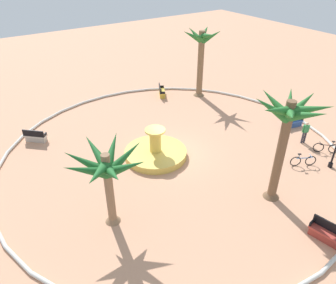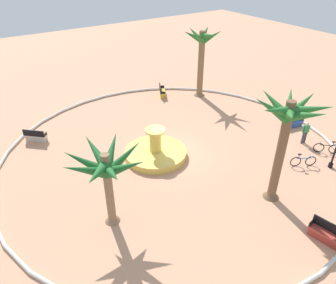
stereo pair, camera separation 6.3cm
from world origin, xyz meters
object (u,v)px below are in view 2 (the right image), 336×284
bench_east (162,92)px  bicycle_red_frame (303,161)px  palm_tree_near_fountain (287,125)px  bicycle_by_lamppost (327,148)px  palm_tree_by_curb (105,169)px  person_cyclist_helmet (305,132)px  bench_north (326,235)px  fountain (156,152)px  palm_tree_mid_plaza (201,50)px  bench_west (293,123)px  bench_southeast (36,137)px

bench_east → bicycle_red_frame: (-14.45, -1.51, 0.04)m
palm_tree_near_fountain → bicycle_by_lamppost: size_ratio=4.83×
palm_tree_by_curb → person_cyclist_helmet: (-0.58, -14.76, -2.42)m
bench_east → bench_north: 19.12m
fountain → bench_north: fountain is taller
palm_tree_mid_plaza → bench_west: 9.93m
bench_east → person_cyclist_helmet: 13.29m
bench_north → bicycle_by_lamppost: bearing=-56.4°
bench_southeast → palm_tree_mid_plaza: bearing=-90.2°
fountain → person_cyclist_helmet: fountain is taller
bench_north → person_cyclist_helmet: 9.15m
bench_east → bench_west: bearing=-153.7°
palm_tree_near_fountain → palm_tree_by_curb: 9.05m
bench_east → bicycle_red_frame: size_ratio=1.08×
palm_tree_by_curb → bench_west: palm_tree_by_curb is taller
palm_tree_mid_plaza → bicycle_red_frame: (-12.58, 1.43, -3.88)m
bench_southeast → bicycle_red_frame: (-12.63, -13.52, 0.04)m
bench_north → palm_tree_by_curb: bearing=49.9°
palm_tree_near_fountain → bench_west: bearing=-58.9°
fountain → bench_north: size_ratio=2.51×
fountain → palm_tree_by_curb: bearing=127.4°
fountain → palm_tree_mid_plaza: (6.41, -8.75, 3.96)m
palm_tree_by_curb → bench_southeast: size_ratio=2.94×
bench_west → bench_southeast: 19.44m
palm_tree_by_curb → fountain: bearing=-52.6°
person_cyclist_helmet → bench_north: bearing=133.1°
bench_west → bench_north: size_ratio=1.00×
bench_west → bicycle_by_lamppost: 3.85m
bench_east → bench_north: (-18.92, 2.74, 0.00)m
bench_southeast → bicycle_by_lamppost: bench_southeast is taller
bicycle_by_lamppost → bench_north: bearing=123.6°
palm_tree_by_curb → bicycle_red_frame: palm_tree_by_curb is taller
bench_southeast → person_cyclist_helmet: (-10.87, -15.93, 0.60)m
fountain → bench_southeast: bearing=43.9°
bench_east → bicycle_by_lamppost: 14.94m
bench_north → bench_west: bearing=-44.2°
bench_west → bicycle_by_lamppost: (-3.67, 1.15, 0.04)m
fountain → palm_tree_near_fountain: bearing=-155.1°
bench_east → bicycle_by_lamppost: size_ratio=1.28×
bench_southeast → fountain: bearing=-136.1°
fountain → palm_tree_mid_plaza: 11.54m
palm_tree_mid_plaza → bicycle_by_lamppost: bearing=-174.5°
bicycle_by_lamppost → palm_tree_mid_plaza: bearing=5.5°
palm_tree_by_curb → bicycle_by_lamppost: bearing=-98.5°
fountain → person_cyclist_helmet: (-4.42, -9.73, 0.64)m
bench_west → palm_tree_by_curb: bearing=95.1°
palm_tree_mid_plaza → bicycle_red_frame: size_ratio=4.06×
fountain → palm_tree_near_fountain: (-7.11, -3.31, 4.37)m
bench_east → fountain: bearing=144.9°
palm_tree_mid_plaza → bicycle_by_lamppost: (-12.49, -1.20, -3.88)m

